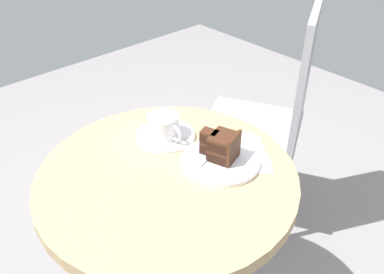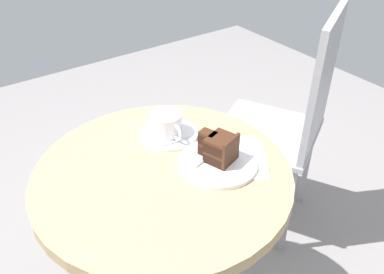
# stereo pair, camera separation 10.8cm
# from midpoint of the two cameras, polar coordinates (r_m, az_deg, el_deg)

# --- Properties ---
(cafe_table) EXTENTS (0.66, 0.66, 0.70)m
(cafe_table) POSITION_cam_midpoint_polar(r_m,az_deg,el_deg) (1.11, -6.14, -10.15)
(cafe_table) COLOR tan
(cafe_table) RESTS_ON ground
(saucer) EXTENTS (0.17, 0.17, 0.01)m
(saucer) POSITION_cam_midpoint_polar(r_m,az_deg,el_deg) (1.15, -6.40, 0.11)
(saucer) COLOR white
(saucer) RESTS_ON cafe_table
(coffee_cup) EXTENTS (0.12, 0.09, 0.06)m
(coffee_cup) POSITION_cam_midpoint_polar(r_m,az_deg,el_deg) (1.13, -6.71, 1.53)
(coffee_cup) COLOR white
(coffee_cup) RESTS_ON saucer
(teaspoon) EXTENTS (0.02, 0.10, 0.00)m
(teaspoon) POSITION_cam_midpoint_polar(r_m,az_deg,el_deg) (1.10, -5.97, -1.27)
(teaspoon) COLOR silver
(teaspoon) RESTS_ON saucer
(cake_plate) EXTENTS (0.20, 0.20, 0.01)m
(cake_plate) POSITION_cam_midpoint_polar(r_m,az_deg,el_deg) (1.05, 1.14, -3.44)
(cake_plate) COLOR white
(cake_plate) RESTS_ON cafe_table
(cake_slice) EXTENTS (0.11, 0.09, 0.08)m
(cake_slice) POSITION_cam_midpoint_polar(r_m,az_deg,el_deg) (1.03, 1.20, -1.37)
(cake_slice) COLOR black
(cake_slice) RESTS_ON cake_plate
(fork) EXTENTS (0.05, 0.15, 0.00)m
(fork) POSITION_cam_midpoint_polar(r_m,az_deg,el_deg) (1.08, 0.87, -1.55)
(fork) COLOR silver
(fork) RESTS_ON cake_plate
(napkin) EXTENTS (0.23, 0.23, 0.00)m
(napkin) POSITION_cam_midpoint_polar(r_m,az_deg,el_deg) (1.08, 3.32, -2.40)
(napkin) COLOR silver
(napkin) RESTS_ON cafe_table
(cafe_chair) EXTENTS (0.52, 0.52, 0.95)m
(cafe_chair) POSITION_cam_midpoint_polar(r_m,az_deg,el_deg) (1.59, 9.90, 3.87)
(cafe_chair) COLOR #9E9EA3
(cafe_chair) RESTS_ON ground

